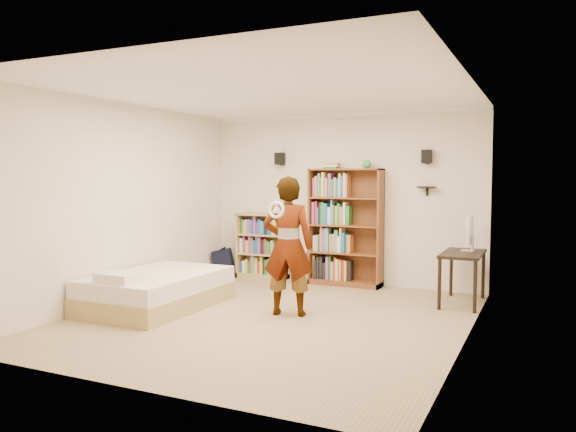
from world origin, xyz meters
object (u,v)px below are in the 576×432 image
low_bookshelf (263,246)px  daybed (157,286)px  person (288,246)px  computer_desk (462,278)px  tall_bookshelf (345,227)px

low_bookshelf → daybed: size_ratio=0.56×
person → computer_desk: bearing=-154.5°
tall_bookshelf → low_bookshelf: tall_bookshelf is taller
computer_desk → person: person is taller
tall_bookshelf → computer_desk: 2.02m
tall_bookshelf → low_bookshelf: 1.51m
tall_bookshelf → low_bookshelf: size_ratio=1.69×
tall_bookshelf → person: (-0.01, -2.10, -0.06)m
tall_bookshelf → low_bookshelf: (-1.47, 0.01, -0.37)m
computer_desk → daybed: computer_desk is taller
computer_desk → daybed: size_ratio=0.53×
computer_desk → person: 2.47m
tall_bookshelf → person: bearing=-90.4°
tall_bookshelf → daybed: bearing=-125.1°
daybed → person: 1.85m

